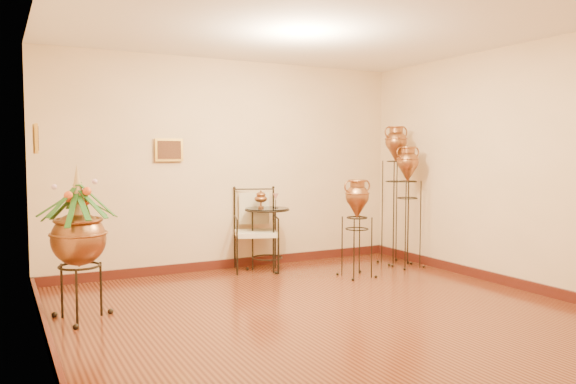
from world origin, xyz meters
name	(u,v)px	position (x,y,z in m)	size (l,w,h in m)	color
ground	(327,314)	(0.00, 0.00, 0.00)	(5.00, 5.00, 0.00)	brown
room_shell	(327,135)	(-0.01, 0.01, 1.73)	(5.02, 5.02, 2.81)	beige
amphora_tall	(395,193)	(2.15, 1.68, 1.00)	(0.51, 0.51, 1.95)	black
amphora_mid	(407,206)	(2.15, 1.43, 0.84)	(0.39, 0.39, 1.67)	black
amphora_short	(357,228)	(1.19, 1.23, 0.62)	(0.42, 0.42, 1.25)	black
planter_urn	(78,232)	(-2.15, 0.91, 0.83)	(0.99, 0.99, 1.48)	black
armchair	(256,230)	(0.22, 2.15, 0.55)	(0.76, 0.74, 1.09)	black
side_table	(267,238)	(0.35, 2.10, 0.44)	(0.72, 0.72, 1.05)	black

